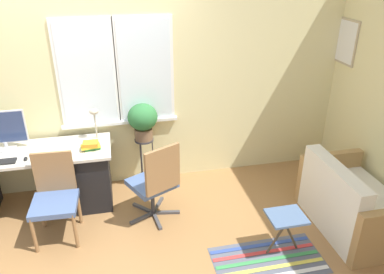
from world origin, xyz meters
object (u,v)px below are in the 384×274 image
Objects in this scene: couch_loveseat at (352,205)px; plant_stand at (144,146)px; book_stack at (91,145)px; desk_lamp at (95,118)px; office_chair_swivel at (156,182)px; potted_plant at (143,119)px; desk_chair_wooden at (55,196)px; mouse at (26,159)px; folding_stool at (286,220)px; monitor at (2,130)px.

couch_loveseat is 2.43m from plant_stand.
book_stack reaches higher than couch_loveseat.
desk_lamp is 0.40× the size of office_chair_swivel.
plant_stand is (0.60, 0.31, -0.23)m from book_stack.
potted_plant reaches higher than book_stack.
potted_plant is at bearing 39.31° from desk_chair_wooden.
office_chair_swivel reaches higher than mouse.
plant_stand is (-2.04, 1.29, 0.27)m from couch_loveseat.
desk_chair_wooden reaches higher than book_stack.
desk_lamp is at bearing 139.98° from folding_stool.
plant_stand is (0.98, 0.74, 0.09)m from desk_chair_wooden.
plant_stand is (1.51, 0.08, -0.40)m from monitor.
desk_chair_wooden is 1.95× the size of potted_plant.
potted_plant reaches higher than folding_stool.
desk_chair_wooden is at bearing -50.95° from monitor.
mouse is 0.29× the size of book_stack.
couch_loveseat is (3.02, -0.56, -0.19)m from desk_chair_wooden.
office_chair_swivel is 1.39m from folding_stool.
desk_chair_wooden is 2.29m from folding_stool.
folding_stool is (2.16, -0.76, -0.08)m from desk_chair_wooden.
book_stack is (-0.06, -0.25, -0.21)m from desk_lamp.
mouse is 0.67m from book_stack.
potted_plant reaches higher than office_chair_swivel.
monitor reaches higher than plant_stand.
couch_loveseat is at bearing -15.02° from mouse.
monitor reaches higher than couch_loveseat.
desk_chair_wooden is at bearing -143.10° from potted_plant.
desk_lamp is (0.97, 0.03, 0.04)m from monitor.
plant_stand is (0.54, 0.05, -0.44)m from desk_lamp.
desk_chair_wooden reaches higher than mouse.
monitor is 0.97m from desk_chair_wooden.
office_chair_swivel is 0.83m from potted_plant.
couch_loveseat is (3.30, -0.88, -0.47)m from mouse.
book_stack is 0.19× the size of couch_loveseat.
mouse is 1.33m from potted_plant.
potted_plant is (0.98, 0.74, 0.44)m from desk_chair_wooden.
plant_stand is (-0.04, 0.71, 0.07)m from office_chair_swivel.
desk_chair_wooden reaches higher than couch_loveseat.
potted_plant is (-2.04, 1.29, 0.63)m from couch_loveseat.
desk_chair_wooden is 1.38× the size of plant_stand.
monitor is at bearing 127.90° from mouse.
desk_chair_wooden reaches higher than folding_stool.
book_stack is at bearing -13.82° from monitor.
folding_stool is at bearing -24.04° from mouse.
office_chair_swivel is (0.58, -0.66, -0.52)m from desk_lamp.
mouse is 0.05× the size of couch_loveseat.
mouse is at bearing -162.05° from potted_plant.
potted_plant is at bearing 5.43° from desk_lamp.
mouse is 1.34m from plant_stand.
potted_plant is (0.60, 0.31, 0.12)m from book_stack.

